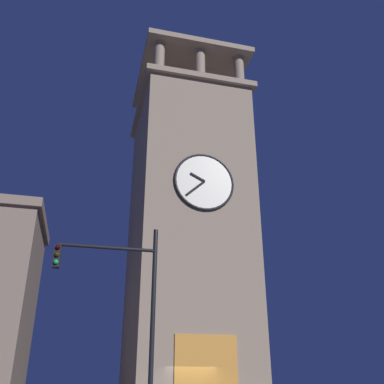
# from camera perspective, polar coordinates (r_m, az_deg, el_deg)

# --- Properties ---
(clocktower) EXTENTS (7.43, 8.69, 25.89)m
(clocktower) POSITION_cam_1_polar(r_m,az_deg,el_deg) (27.86, -0.62, -5.79)
(clocktower) COLOR gray
(clocktower) RESTS_ON ground_plane
(traffic_signal_near) EXTENTS (3.47, 0.41, 6.83)m
(traffic_signal_near) POSITION_cam_1_polar(r_m,az_deg,el_deg) (14.79, -9.03, -13.87)
(traffic_signal_near) COLOR black
(traffic_signal_near) RESTS_ON ground_plane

